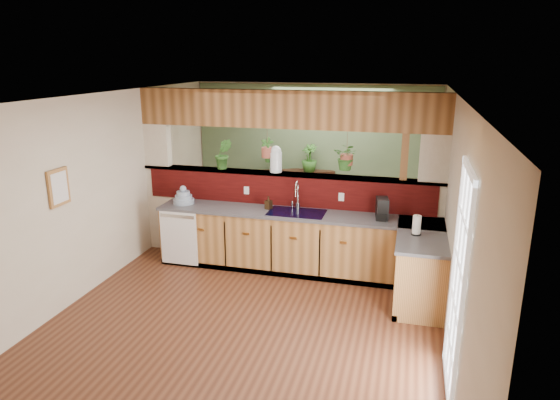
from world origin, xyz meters
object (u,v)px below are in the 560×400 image
(glass_jar, at_px, (276,159))
(shelving_console, at_px, (294,196))
(soap_dispenser, at_px, (269,203))
(coffee_maker, at_px, (382,209))
(dish_stack, at_px, (184,198))
(paper_towel, at_px, (417,225))
(faucet, at_px, (297,194))

(glass_jar, height_order, shelving_console, glass_jar)
(soap_dispenser, bearing_deg, coffee_maker, -1.72)
(soap_dispenser, xyz_separation_m, coffee_maker, (1.64, -0.05, 0.04))
(dish_stack, bearing_deg, paper_towel, -8.85)
(soap_dispenser, bearing_deg, shelving_console, 93.26)
(faucet, bearing_deg, soap_dispenser, -166.45)
(dish_stack, bearing_deg, soap_dispenser, 2.10)
(soap_dispenser, distance_m, coffee_maker, 1.64)
(dish_stack, xyz_separation_m, shelving_console, (1.21, 2.26, -0.49))
(soap_dispenser, relative_size, shelving_console, 0.13)
(faucet, distance_m, coffee_maker, 1.25)
(paper_towel, bearing_deg, soap_dispenser, 164.47)
(glass_jar, bearing_deg, faucet, -29.83)
(paper_towel, bearing_deg, glass_jar, 156.61)
(coffee_maker, height_order, shelving_console, coffee_maker)
(dish_stack, relative_size, shelving_console, 0.22)
(dish_stack, height_order, coffee_maker, coffee_maker)
(glass_jar, bearing_deg, shelving_console, 94.62)
(coffee_maker, bearing_deg, glass_jar, 158.10)
(faucet, distance_m, paper_towel, 1.83)
(dish_stack, relative_size, glass_jar, 0.80)
(soap_dispenser, bearing_deg, glass_jar, 84.97)
(coffee_maker, height_order, paper_towel, coffee_maker)
(coffee_maker, bearing_deg, shelving_console, 118.75)
(paper_towel, distance_m, shelving_console, 3.62)
(soap_dispenser, xyz_separation_m, glass_jar, (0.03, 0.31, 0.59))
(faucet, height_order, coffee_maker, faucet)
(faucet, distance_m, shelving_console, 2.27)
(coffee_maker, distance_m, paper_towel, 0.71)
(soap_dispenser, distance_m, shelving_console, 2.27)
(dish_stack, xyz_separation_m, glass_jar, (1.36, 0.36, 0.60))
(soap_dispenser, relative_size, paper_towel, 0.72)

